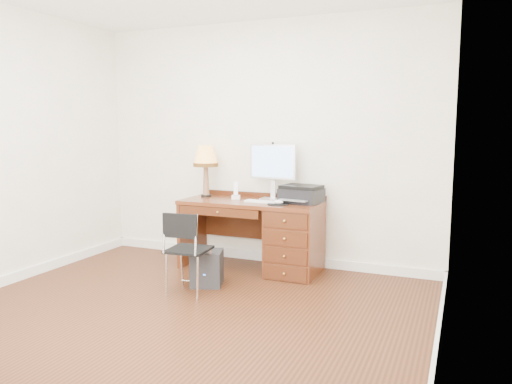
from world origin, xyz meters
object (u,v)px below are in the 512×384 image
at_px(monitor, 273,165).
at_px(phone, 236,194).
at_px(equipment_box, 207,268).
at_px(desk, 279,234).
at_px(printer, 301,194).
at_px(chair, 185,245).
at_px(leg_lamp, 206,159).

xyz_separation_m(monitor, phone, (-0.38, -0.14, -0.32)).
bearing_deg(equipment_box, phone, 73.85).
distance_m(desk, printer, 0.48).
distance_m(chair, equipment_box, 0.44).
distance_m(leg_lamp, equipment_box, 1.35).
relative_size(printer, equipment_box, 1.34).
relative_size(chair, equipment_box, 2.28).
distance_m(leg_lamp, chair, 1.37).
xyz_separation_m(leg_lamp, chair, (0.38, -1.11, -0.70)).
xyz_separation_m(monitor, printer, (0.36, -0.10, -0.29)).
relative_size(printer, leg_lamp, 0.79).
distance_m(monitor, chair, 1.43).
distance_m(printer, chair, 1.39).
bearing_deg(equipment_box, chair, -116.19).
relative_size(desk, printer, 3.29).
distance_m(monitor, phone, 0.51).
bearing_deg(printer, leg_lamp, -170.66).
bearing_deg(desk, equipment_box, -125.19).
height_order(monitor, printer, monitor).
relative_size(phone, equipment_box, 0.57).
bearing_deg(monitor, equipment_box, -109.65).
xyz_separation_m(printer, equipment_box, (-0.71, -0.79, -0.67)).
xyz_separation_m(monitor, equipment_box, (-0.35, -0.88, -0.96)).
bearing_deg(equipment_box, monitor, 50.00).
height_order(chair, equipment_box, chair).
height_order(leg_lamp, equipment_box, leg_lamp).
bearing_deg(leg_lamp, equipment_box, -61.60).
relative_size(leg_lamp, phone, 3.01).
distance_m(desk, equipment_box, 0.89).
relative_size(monitor, phone, 3.12).
relative_size(phone, chair, 0.25).
bearing_deg(monitor, phone, -158.37).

